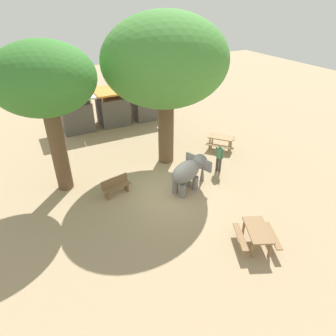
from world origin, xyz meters
TOP-DOWN VIEW (x-y plane):
  - ground_plane at (0.00, 0.00)m, footprint 60.00×60.00m
  - elephant at (0.95, -0.19)m, footprint 2.32×1.75m
  - person_handler at (3.25, 0.54)m, footprint 0.32×0.49m
  - shade_tree_main at (-4.38, 2.77)m, footprint 4.34×3.98m
  - shade_tree_secondary at (1.29, 2.89)m, footprint 6.34×5.81m
  - wooden_bench at (-2.34, 1.04)m, footprint 1.45×0.69m
  - picnic_table_near at (4.98, 2.72)m, footprint 2.10×2.10m
  - picnic_table_far at (1.31, -4.61)m, footprint 1.97×1.98m
  - market_stall_white at (-2.20, 9.60)m, footprint 2.50×2.50m
  - market_stall_orange at (0.40, 9.60)m, footprint 2.50×2.50m
  - market_stall_green at (3.00, 9.60)m, footprint 2.50×2.50m
  - feed_bucket at (1.30, 0.67)m, footprint 0.36×0.36m

SIDE VIEW (x-z plane):
  - ground_plane at x=0.00m, z-range 0.00..0.00m
  - feed_bucket at x=1.30m, z-range 0.00..0.32m
  - wooden_bench at x=-2.34m, z-range 0.03..0.91m
  - picnic_table_near at x=4.98m, z-range 0.20..0.98m
  - picnic_table_far at x=1.31m, z-range 0.20..0.98m
  - person_handler at x=3.25m, z-range 0.14..1.76m
  - elephant at x=0.95m, z-range 0.22..1.83m
  - market_stall_white at x=-2.20m, z-range -0.12..2.40m
  - market_stall_orange at x=0.40m, z-range -0.12..2.40m
  - market_stall_green at x=3.00m, z-range -0.12..2.40m
  - shade_tree_main at x=-4.38m, z-range 1.77..8.65m
  - shade_tree_secondary at x=1.29m, z-range 1.58..9.36m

